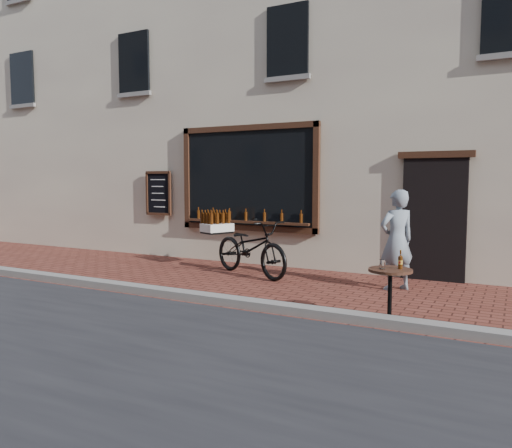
% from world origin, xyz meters
% --- Properties ---
extents(ground, '(90.00, 90.00, 0.00)m').
position_xyz_m(ground, '(0.00, 0.00, 0.00)').
color(ground, '#58261C').
rests_on(ground, ground).
extents(kerb, '(90.00, 0.25, 0.12)m').
position_xyz_m(kerb, '(0.00, 0.20, 0.06)').
color(kerb, slate).
rests_on(kerb, ground).
extents(shop_building, '(28.00, 6.20, 10.00)m').
position_xyz_m(shop_building, '(0.00, 6.50, 5.00)').
color(shop_building, beige).
rests_on(shop_building, ground).
extents(cargo_bicycle, '(2.44, 1.51, 1.14)m').
position_xyz_m(cargo_bicycle, '(-1.27, 2.35, 0.55)').
color(cargo_bicycle, black).
rests_on(cargo_bicycle, ground).
extents(bistro_table, '(0.54, 0.54, 0.93)m').
position_xyz_m(bistro_table, '(1.85, 0.35, 0.50)').
color(bistro_table, black).
rests_on(bistro_table, ground).
extents(pedestrian, '(0.71, 0.71, 1.66)m').
position_xyz_m(pedestrian, '(1.48, 2.37, 0.83)').
color(pedestrian, slate).
rests_on(pedestrian, ground).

